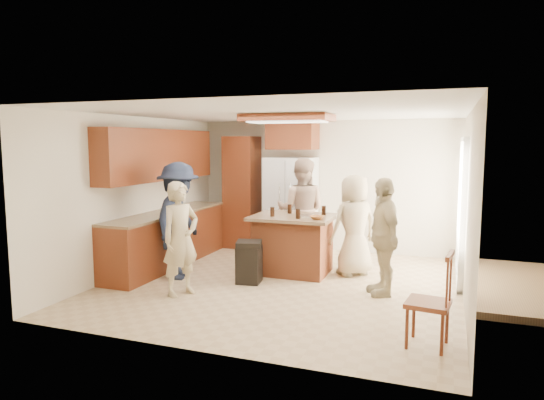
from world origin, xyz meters
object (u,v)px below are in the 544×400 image
(person_front_left, at_px, (181,239))
(person_behind_left, at_px, (301,210))
(person_side_right, at_px, (383,236))
(person_counter, at_px, (179,221))
(trash_bin, at_px, (249,262))
(refrigerator, at_px, (291,205))
(person_behind_right, at_px, (354,225))
(kitchen_island, at_px, (293,244))
(spindle_chair, at_px, (430,304))

(person_front_left, distance_m, person_behind_left, 2.61)
(person_side_right, height_order, person_counter, person_counter)
(person_counter, relative_size, trash_bin, 2.84)
(refrigerator, distance_m, trash_bin, 2.30)
(person_behind_right, height_order, kitchen_island, person_behind_right)
(refrigerator, relative_size, spindle_chair, 1.81)
(kitchen_island, bearing_deg, person_front_left, -124.73)
(person_counter, bearing_deg, refrigerator, -32.04)
(trash_bin, bearing_deg, person_behind_right, 34.77)
(person_behind_right, height_order, person_side_right, person_side_right)
(person_counter, distance_m, refrigerator, 2.57)
(person_behind_right, xyz_separation_m, trash_bin, (-1.38, -0.96, -0.48))
(person_counter, distance_m, trash_bin, 1.26)
(person_front_left, bearing_deg, spindle_chair, -77.27)
(person_behind_left, distance_m, trash_bin, 1.71)
(trash_bin, bearing_deg, person_front_left, -127.89)
(person_behind_left, height_order, kitchen_island, person_behind_left)
(person_counter, xyz_separation_m, kitchen_island, (1.57, 0.87, -0.42))
(person_side_right, height_order, refrigerator, refrigerator)
(person_behind_left, distance_m, refrigerator, 0.76)
(person_front_left, relative_size, person_behind_right, 0.98)
(trash_bin, bearing_deg, spindle_chair, -29.52)
(refrigerator, height_order, spindle_chair, refrigerator)
(person_behind_left, relative_size, trash_bin, 2.87)
(person_front_left, xyz_separation_m, spindle_chair, (3.27, -0.64, -0.33))
(person_counter, bearing_deg, person_behind_left, -48.51)
(person_side_right, bearing_deg, person_front_left, -94.17)
(person_front_left, bearing_deg, kitchen_island, -10.97)
(person_behind_right, distance_m, person_counter, 2.72)
(refrigerator, bearing_deg, person_front_left, -101.03)
(spindle_chair, bearing_deg, person_front_left, 168.97)
(person_behind_left, height_order, person_side_right, person_behind_left)
(person_front_left, relative_size, refrigerator, 0.87)
(refrigerator, xyz_separation_m, spindle_chair, (2.67, -3.70, -0.45))
(person_front_left, relative_size, person_counter, 0.87)
(person_side_right, distance_m, refrigerator, 2.90)
(person_behind_left, height_order, spindle_chair, person_behind_left)
(person_front_left, relative_size, trash_bin, 2.48)
(person_side_right, distance_m, spindle_chair, 1.77)
(person_side_right, bearing_deg, person_behind_left, -156.82)
(person_side_right, bearing_deg, kitchen_island, -137.79)
(person_counter, height_order, refrigerator, refrigerator)
(person_counter, relative_size, kitchen_island, 1.40)
(person_behind_right, bearing_deg, person_side_right, 80.90)
(trash_bin, bearing_deg, person_behind_left, 77.81)
(person_behind_left, bearing_deg, person_counter, 39.96)
(person_behind_left, distance_m, person_counter, 2.23)
(refrigerator, bearing_deg, kitchen_island, -70.81)
(trash_bin, bearing_deg, refrigerator, 91.51)
(person_front_left, bearing_deg, person_behind_right, -24.75)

